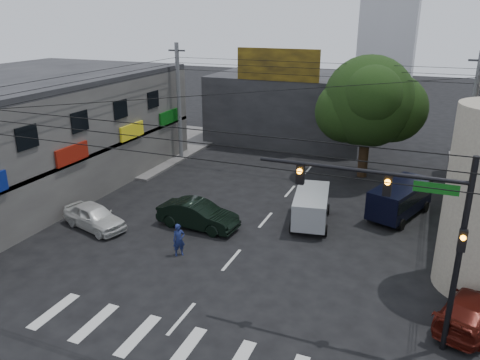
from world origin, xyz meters
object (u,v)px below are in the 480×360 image
Objects in this scene: white_compact at (94,216)px; navy_van at (400,201)px; traffic_gantry at (410,218)px; utility_pole_far_right at (470,125)px; dark_sedan at (198,215)px; maroon_sedan at (473,309)px; street_tree at (369,102)px; utility_pole_far_left at (179,103)px; silver_minivan at (311,208)px; traffic_officer at (179,240)px.

navy_van is (15.52, 8.08, 0.29)m from white_compact.
navy_van is (-0.76, 11.52, -3.84)m from traffic_gantry.
utility_pole_far_right is 1.95× the size of dark_sedan.
navy_van is (-3.44, 9.55, 0.33)m from maroon_sedan.
utility_pole_far_right reaches higher than traffic_gantry.
street_tree reaches higher than navy_van.
traffic_gantry is 1.37× the size of navy_van.
utility_pole_far_right is at bearing -38.52° from white_compact.
maroon_sedan is at bearing -140.28° from navy_van.
white_compact is (-5.28, -2.26, -0.06)m from dark_sedan.
navy_van reaches higher than maroon_sedan.
maroon_sedan is at bearing -90.00° from utility_pole_far_right.
street_tree is 0.95× the size of utility_pole_far_left.
utility_pole_far_right is 18.16m from dark_sedan.
utility_pole_far_right is (2.68, 17.00, -0.23)m from traffic_gantry.
silver_minivan is (5.68, 2.90, 0.16)m from dark_sedan.
white_compact is at bearing -130.55° from street_tree.
utility_pole_far_right is 1.75× the size of navy_van.
street_tree is 1.65× the size of navy_van.
traffic_gantry is at bearing -78.01° from street_tree.
utility_pole_far_left is at bearing 180.00° from utility_pole_far_right.
street_tree is 0.95× the size of utility_pole_far_right.
dark_sedan is at bearing -50.97° from white_compact.
utility_pole_far_right is 2.10× the size of white_compact.
maroon_sedan is at bearing -35.59° from utility_pole_far_left.
traffic_officer is at bearing -132.04° from utility_pole_far_right.
traffic_gantry is at bearing -157.99° from silver_minivan.
silver_minivan is (-8.00, -8.41, -3.68)m from utility_pole_far_right.
utility_pole_far_right reaches higher than white_compact.
white_compact is at bearing 168.07° from traffic_gantry.
street_tree is at bearing -24.65° from white_compact.
utility_pole_far_left reaches higher than traffic_officer.
silver_minivan is at bearing -18.92° from maroon_sedan.
traffic_gantry reaches higher than dark_sedan.
white_compact is 0.97× the size of silver_minivan.
navy_van reaches higher than silver_minivan.
utility_pole_far_left is 2.10× the size of white_compact.
traffic_gantry is 0.78× the size of utility_pole_far_left.
street_tree is at bearing -18.84° from silver_minivan.
navy_van is at bearing -64.70° from street_tree.
navy_van is at bearing -17.34° from utility_pole_far_left.
street_tree is 1.21× the size of traffic_gantry.
utility_pole_far_left reaches higher than silver_minivan.
dark_sedan is (-11.01, 5.70, -4.07)m from traffic_gantry.
utility_pole_far_right is at bearing 0.00° from utility_pole_far_left.
silver_minivan is at bearing 142.60° from navy_van.
traffic_gantry is at bearing -56.26° from traffic_officer.
navy_van is (17.56, -5.48, -3.61)m from utility_pole_far_left.
street_tree is 1.92× the size of silver_minivan.
traffic_officer is (-13.09, -14.51, -3.77)m from utility_pole_far_right.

